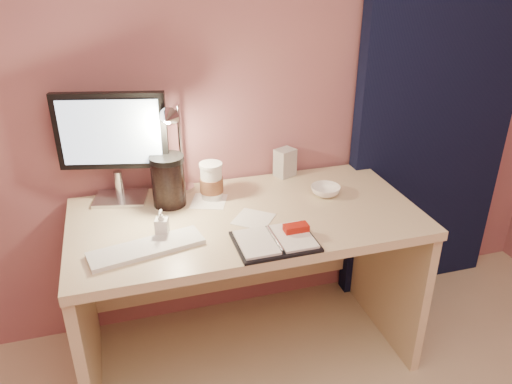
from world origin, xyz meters
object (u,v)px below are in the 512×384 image
object	(u,v)px
lotion_bottle	(162,223)
keyboard	(147,248)
product_box	(285,163)
desk	(242,252)
desk_lamp	(192,140)
planner	(277,240)
dark_jar	(168,183)
monitor	(113,138)
coffee_cup	(211,182)
bowl	(326,191)

from	to	relation	value
lotion_bottle	keyboard	bearing A→B (deg)	-128.45
keyboard	product_box	world-z (taller)	product_box
desk	product_box	xyz separation A→B (m)	(0.27, 0.24, 0.29)
lotion_bottle	product_box	bearing A→B (deg)	31.93
desk_lamp	desk	bearing A→B (deg)	-15.88
desk	planner	distance (m)	0.39
keyboard	dark_jar	distance (m)	0.37
monitor	keyboard	xyz separation A→B (m)	(0.07, -0.42, -0.27)
monitor	planner	bearing A→B (deg)	-30.68
keyboard	coffee_cup	xyz separation A→B (m)	(0.31, 0.34, 0.07)
desk	planner	size ratio (longest dim) A/B	4.74
dark_jar	product_box	xyz separation A→B (m)	(0.56, 0.14, -0.03)
monitor	coffee_cup	xyz separation A→B (m)	(0.38, -0.09, -0.21)
planner	coffee_cup	bearing A→B (deg)	109.46
lotion_bottle	dark_jar	world-z (taller)	dark_jar
planner	coffee_cup	distance (m)	0.45
bowl	lotion_bottle	xyz separation A→B (m)	(-0.72, -0.14, 0.03)
keyboard	product_box	distance (m)	0.83
coffee_cup	product_box	distance (m)	0.40
desk	keyboard	size ratio (longest dim) A/B	3.44
dark_jar	planner	bearing A→B (deg)	-51.18
monitor	dark_jar	world-z (taller)	monitor
planner	desk	bearing A→B (deg)	98.56
coffee_cup	dark_jar	size ratio (longest dim) A/B	0.83
desk_lamp	dark_jar	bearing A→B (deg)	-146.58
keyboard	dark_jar	world-z (taller)	dark_jar
lotion_bottle	desk_lamp	xyz separation A→B (m)	(0.17, 0.27, 0.21)
desk	desk_lamp	world-z (taller)	desk_lamp
planner	product_box	xyz separation A→B (m)	(0.22, 0.55, 0.05)
monitor	coffee_cup	size ratio (longest dim) A/B	2.92
coffee_cup	desk_lamp	size ratio (longest dim) A/B	0.38
desk	bowl	size ratio (longest dim) A/B	10.95
bowl	desk_lamp	xyz separation A→B (m)	(-0.55, 0.13, 0.24)
desk	lotion_bottle	distance (m)	0.47
bowl	lotion_bottle	size ratio (longest dim) A/B	1.21
planner	desk_lamp	xyz separation A→B (m)	(-0.22, 0.44, 0.25)
keyboard	lotion_bottle	bearing A→B (deg)	39.76
lotion_bottle	dark_jar	bearing A→B (deg)	76.21
monitor	desk_lamp	xyz separation A→B (m)	(0.31, -0.07, -0.02)
desk	dark_jar	size ratio (longest dim) A/B	7.24
product_box	desk_lamp	world-z (taller)	desk_lamp
keyboard	desk_lamp	size ratio (longest dim) A/B	0.97
monitor	dark_jar	bearing A→B (deg)	-12.28
desk	dark_jar	world-z (taller)	dark_jar
coffee_cup	planner	bearing A→B (deg)	-70.00
keyboard	bowl	bearing A→B (deg)	4.30
coffee_cup	product_box	xyz separation A→B (m)	(0.38, 0.13, -0.01)
dark_jar	product_box	distance (m)	0.58
bowl	product_box	bearing A→B (deg)	112.92
product_box	desk_lamp	distance (m)	0.50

